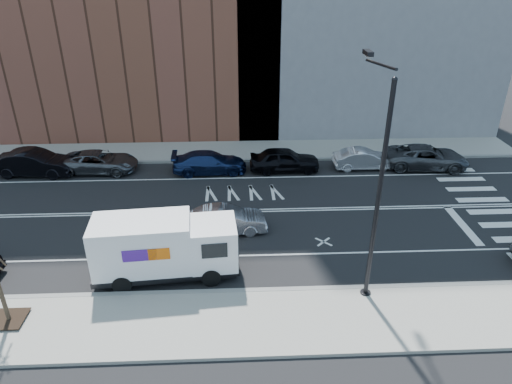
{
  "coord_description": "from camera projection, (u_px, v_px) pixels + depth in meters",
  "views": [
    {
      "loc": [
        1.82,
        -22.08,
        12.42
      ],
      "look_at": [
        2.78,
        -0.46,
        1.4
      ],
      "focal_mm": 32.0,
      "sensor_mm": 36.0,
      "label": 1
    }
  ],
  "objects": [
    {
      "name": "ground",
      "position": [
        206.0,
        212.0,
        25.22
      ],
      "size": [
        120.0,
        120.0,
        0.0
      ],
      "primitive_type": "plane",
      "color": "black",
      "rests_on": "ground"
    },
    {
      "name": "sidewalk_near",
      "position": [
        193.0,
        324.0,
        17.35
      ],
      "size": [
        44.0,
        3.6,
        0.15
      ],
      "primitive_type": "cube",
      "color": "gray",
      "rests_on": "ground"
    },
    {
      "name": "sidewalk_far",
      "position": [
        212.0,
        151.0,
        33.02
      ],
      "size": [
        44.0,
        3.6,
        0.15
      ],
      "primitive_type": "cube",
      "color": "gray",
      "rests_on": "ground"
    },
    {
      "name": "curb_near",
      "position": [
        196.0,
        293.0,
        18.95
      ],
      "size": [
        44.0,
        0.25,
        0.17
      ],
      "primitive_type": "cube",
      "color": "gray",
      "rests_on": "ground"
    },
    {
      "name": "curb_far",
      "position": [
        211.0,
        161.0,
        31.41
      ],
      "size": [
        44.0,
        0.25,
        0.17
      ],
      "primitive_type": "cube",
      "color": "gray",
      "rests_on": "ground"
    },
    {
      "name": "crosswalk",
      "position": [
        488.0,
        206.0,
        25.85
      ],
      "size": [
        3.0,
        14.0,
        0.01
      ],
      "primitive_type": null,
      "color": "white",
      "rests_on": "ground"
    },
    {
      "name": "road_markings",
      "position": [
        206.0,
        212.0,
        25.22
      ],
      "size": [
        40.0,
        8.6,
        0.01
      ],
      "primitive_type": null,
      "color": "white",
      "rests_on": "ground"
    },
    {
      "name": "streetlight",
      "position": [
        376.0,
        180.0,
        17.04
      ],
      "size": [
        0.44,
        4.02,
        9.34
      ],
      "color": "black",
      "rests_on": "ground"
    },
    {
      "name": "street_tree",
      "position": [
        1.0,
        294.0,
        16.81
      ],
      "size": [
        1.2,
        1.2,
        3.75
      ],
      "color": "black",
      "rests_on": "ground"
    },
    {
      "name": "fedex_van",
      "position": [
        164.0,
        247.0,
        19.51
      ],
      "size": [
        6.32,
        2.6,
        2.82
      ],
      "rotation": [
        0.0,
        0.0,
        0.08
      ],
      "color": "black",
      "rests_on": "ground"
    },
    {
      "name": "far_parked_b",
      "position": [
        35.0,
        163.0,
        29.24
      ],
      "size": [
        5.09,
        2.1,
        1.64
      ],
      "primitive_type": "imported",
      "rotation": [
        0.0,
        0.0,
        1.5
      ],
      "color": "black",
      "rests_on": "ground"
    },
    {
      "name": "far_parked_c",
      "position": [
        99.0,
        162.0,
        29.75
      ],
      "size": [
        5.04,
        2.53,
        1.37
      ],
      "primitive_type": "imported",
      "rotation": [
        0.0,
        0.0,
        1.52
      ],
      "color": "#505358",
      "rests_on": "ground"
    },
    {
      "name": "far_parked_d",
      "position": [
        209.0,
        162.0,
        29.63
      ],
      "size": [
        4.88,
        2.16,
        1.39
      ],
      "primitive_type": "imported",
      "rotation": [
        0.0,
        0.0,
        1.62
      ],
      "color": "navy",
      "rests_on": "ground"
    },
    {
      "name": "far_parked_e",
      "position": [
        285.0,
        160.0,
        29.82
      ],
      "size": [
        4.55,
        1.84,
        1.55
      ],
      "primitive_type": "imported",
      "rotation": [
        0.0,
        0.0,
        1.57
      ],
      "color": "black",
      "rests_on": "ground"
    },
    {
      "name": "far_parked_f",
      "position": [
        364.0,
        159.0,
        30.21
      ],
      "size": [
        4.06,
        1.51,
        1.33
      ],
      "primitive_type": "imported",
      "rotation": [
        0.0,
        0.0,
        1.6
      ],
      "color": "silver",
      "rests_on": "ground"
    },
    {
      "name": "far_parked_g",
      "position": [
        427.0,
        157.0,
        30.29
      ],
      "size": [
        5.65,
        3.09,
        1.5
      ],
      "primitive_type": "imported",
      "rotation": [
        0.0,
        0.0,
        1.46
      ],
      "color": "#44474B",
      "rests_on": "ground"
    },
    {
      "name": "driving_sedan",
      "position": [
        225.0,
        220.0,
        23.05
      ],
      "size": [
        4.27,
        1.85,
        1.37
      ],
      "primitive_type": "imported",
      "rotation": [
        0.0,
        0.0,
        1.67
      ],
      "color": "#B5B5BA",
      "rests_on": "ground"
    }
  ]
}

